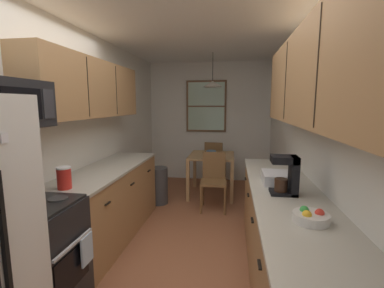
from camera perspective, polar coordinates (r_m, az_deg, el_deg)
The scene contains 23 objects.
ground_plane at distance 3.67m, azimuth -0.26°, elevation -18.54°, with size 12.00×12.00×0.00m, color #995B3D.
wall_left at distance 3.74m, azimuth -21.16°, elevation 1.91°, with size 0.10×9.00×2.55m, color white.
wall_right at distance 3.36m, azimuth 23.14°, elevation 1.11°, with size 0.10×9.00×2.55m, color white.
wall_back at distance 5.91m, azimuth 3.74°, elevation 4.68°, with size 4.40×0.10×2.55m, color white.
ceiling_slab at distance 3.39m, azimuth -0.29°, elevation 24.28°, with size 4.40×9.00×0.08m, color white.
stove_range at distance 2.58m, azimuth -30.49°, elevation -20.38°, with size 0.66×0.60×1.10m.
microwave_over_range at distance 2.36m, azimuth -34.84°, elevation 6.97°, with size 0.39×0.59×0.35m.
counter_left at distance 3.59m, azimuth -17.15°, elevation -11.71°, with size 0.64×1.99×0.90m.
upper_cabinets_left at distance 3.40m, azimuth -20.73°, elevation 10.87°, with size 0.33×2.07×0.66m.
counter_right at distance 2.55m, azimuth 19.97°, elevation -20.53°, with size 0.64×3.21×0.90m.
upper_cabinets_right at distance 2.24m, azimuth 25.73°, elevation 13.01°, with size 0.33×2.89×0.75m.
dining_table at distance 4.92m, azimuth 4.22°, elevation -3.70°, with size 0.80×0.88×0.75m.
dining_chair_near at distance 4.32m, azimuth 4.62°, elevation -7.21°, with size 0.42×0.42×0.90m.
dining_chair_far at distance 5.58m, azimuth 4.79°, elevation -3.60°, with size 0.45×0.45×0.90m.
pendant_light at distance 4.82m, azimuth 4.40°, elevation 12.61°, with size 0.34×0.34×0.59m.
back_window at distance 5.83m, azimuth 3.04°, elevation 8.00°, with size 0.86×0.05×1.10m.
trash_bin at distance 4.60m, azimuth -7.04°, elevation -8.75°, with size 0.30×0.30×0.62m, color #3F3F42.
storage_canister at distance 2.72m, azimuth -25.54°, elevation -6.50°, with size 0.13×0.13×0.20m.
dish_towel at distance 2.49m, azimuth -21.44°, elevation -20.13°, with size 0.02×0.16×0.24m, color silver.
coffee_maker at distance 2.44m, azimuth 19.68°, elevation -6.11°, with size 0.22×0.18×0.33m.
fruit_bowl at distance 1.98m, azimuth 23.96°, elevation -13.92°, with size 0.23×0.23×0.09m.
dish_rack at distance 2.78m, azimuth 17.67°, elevation -6.86°, with size 0.28×0.34×0.10m, color silver.
table_serving_bowl at distance 4.98m, azimuth 4.11°, elevation -1.74°, with size 0.18×0.18×0.06m, color #4C7299.
Camera 1 is at (0.51, -2.23, 1.67)m, focal length 25.09 mm.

